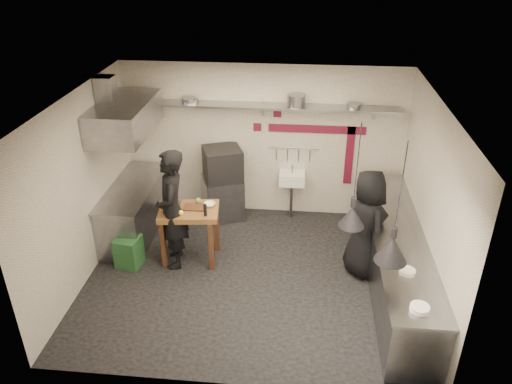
# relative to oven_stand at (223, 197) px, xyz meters

# --- Properties ---
(floor) EXTENTS (5.00, 5.00, 0.00)m
(floor) POSITION_rel_oven_stand_xyz_m (0.70, -1.77, -0.40)
(floor) COLOR black
(floor) RESTS_ON ground
(ceiling) EXTENTS (5.00, 5.00, 0.00)m
(ceiling) POSITION_rel_oven_stand_xyz_m (0.70, -1.77, 2.40)
(ceiling) COLOR beige
(ceiling) RESTS_ON floor
(wall_back) EXTENTS (5.00, 0.04, 2.80)m
(wall_back) POSITION_rel_oven_stand_xyz_m (0.70, 0.33, 1.00)
(wall_back) COLOR beige
(wall_back) RESTS_ON floor
(wall_front) EXTENTS (5.00, 0.04, 2.80)m
(wall_front) POSITION_rel_oven_stand_xyz_m (0.70, -3.87, 1.00)
(wall_front) COLOR beige
(wall_front) RESTS_ON floor
(wall_left) EXTENTS (0.04, 4.20, 2.80)m
(wall_left) POSITION_rel_oven_stand_xyz_m (-1.80, -1.77, 1.00)
(wall_left) COLOR beige
(wall_left) RESTS_ON floor
(wall_right) EXTENTS (0.04, 4.20, 2.80)m
(wall_right) POSITION_rel_oven_stand_xyz_m (3.20, -1.77, 1.00)
(wall_right) COLOR beige
(wall_right) RESTS_ON floor
(red_band_horiz) EXTENTS (1.70, 0.02, 0.14)m
(red_band_horiz) POSITION_rel_oven_stand_xyz_m (1.65, 0.31, 1.28)
(red_band_horiz) COLOR maroon
(red_band_horiz) RESTS_ON wall_back
(red_band_vert) EXTENTS (0.14, 0.02, 1.10)m
(red_band_vert) POSITION_rel_oven_stand_xyz_m (2.25, 0.31, 0.80)
(red_band_vert) COLOR maroon
(red_band_vert) RESTS_ON wall_back
(red_tile_a) EXTENTS (0.14, 0.02, 0.14)m
(red_tile_a) POSITION_rel_oven_stand_xyz_m (0.95, 0.31, 1.55)
(red_tile_a) COLOR maroon
(red_tile_a) RESTS_ON wall_back
(red_tile_b) EXTENTS (0.14, 0.02, 0.14)m
(red_tile_b) POSITION_rel_oven_stand_xyz_m (0.60, 0.31, 1.28)
(red_tile_b) COLOR maroon
(red_tile_b) RESTS_ON wall_back
(back_shelf) EXTENTS (4.60, 0.34, 0.04)m
(back_shelf) POSITION_rel_oven_stand_xyz_m (0.70, 0.15, 1.72)
(back_shelf) COLOR gray
(back_shelf) RESTS_ON wall_back
(shelf_bracket_left) EXTENTS (0.04, 0.06, 0.24)m
(shelf_bracket_left) POSITION_rel_oven_stand_xyz_m (-1.20, 0.30, 1.62)
(shelf_bracket_left) COLOR gray
(shelf_bracket_left) RESTS_ON wall_back
(shelf_bracket_mid) EXTENTS (0.04, 0.06, 0.24)m
(shelf_bracket_mid) POSITION_rel_oven_stand_xyz_m (0.70, 0.30, 1.62)
(shelf_bracket_mid) COLOR gray
(shelf_bracket_mid) RESTS_ON wall_back
(shelf_bracket_right) EXTENTS (0.04, 0.06, 0.24)m
(shelf_bracket_right) POSITION_rel_oven_stand_xyz_m (2.60, 0.30, 1.62)
(shelf_bracket_right) COLOR gray
(shelf_bracket_right) RESTS_ON wall_back
(pan_far_left) EXTENTS (0.26, 0.26, 0.09)m
(pan_far_left) POSITION_rel_oven_stand_xyz_m (-0.56, 0.15, 1.79)
(pan_far_left) COLOR gray
(pan_far_left) RESTS_ON back_shelf
(pan_mid_left) EXTENTS (0.25, 0.25, 0.07)m
(pan_mid_left) POSITION_rel_oven_stand_xyz_m (-0.50, 0.15, 1.78)
(pan_mid_left) COLOR gray
(pan_mid_left) RESTS_ON back_shelf
(stock_pot) EXTENTS (0.39, 0.39, 0.20)m
(stock_pot) POSITION_rel_oven_stand_xyz_m (1.28, 0.15, 1.84)
(stock_pot) COLOR gray
(stock_pot) RESTS_ON back_shelf
(pan_right) EXTENTS (0.31, 0.31, 0.08)m
(pan_right) POSITION_rel_oven_stand_xyz_m (2.24, 0.15, 1.78)
(pan_right) COLOR gray
(pan_right) RESTS_ON back_shelf
(oven_stand) EXTENTS (0.86, 0.82, 0.80)m
(oven_stand) POSITION_rel_oven_stand_xyz_m (0.00, 0.00, 0.00)
(oven_stand) COLOR gray
(oven_stand) RESTS_ON floor
(combi_oven) EXTENTS (0.81, 0.79, 0.58)m
(combi_oven) POSITION_rel_oven_stand_xyz_m (0.01, -0.02, 0.69)
(combi_oven) COLOR black
(combi_oven) RESTS_ON oven_stand
(oven_door) EXTENTS (0.52, 0.23, 0.46)m
(oven_door) POSITION_rel_oven_stand_xyz_m (0.06, -0.25, 0.69)
(oven_door) COLOR maroon
(oven_door) RESTS_ON combi_oven
(oven_glass) EXTENTS (0.34, 0.14, 0.34)m
(oven_glass) POSITION_rel_oven_stand_xyz_m (0.01, -0.33, 0.69)
(oven_glass) COLOR black
(oven_glass) RESTS_ON oven_door
(hand_sink) EXTENTS (0.46, 0.34, 0.22)m
(hand_sink) POSITION_rel_oven_stand_xyz_m (1.25, 0.15, 0.38)
(hand_sink) COLOR white
(hand_sink) RESTS_ON wall_back
(sink_tap) EXTENTS (0.03, 0.03, 0.14)m
(sink_tap) POSITION_rel_oven_stand_xyz_m (1.25, 0.15, 0.56)
(sink_tap) COLOR gray
(sink_tap) RESTS_ON hand_sink
(sink_drain) EXTENTS (0.06, 0.06, 0.66)m
(sink_drain) POSITION_rel_oven_stand_xyz_m (1.25, 0.11, -0.06)
(sink_drain) COLOR gray
(sink_drain) RESTS_ON floor
(utensil_rail) EXTENTS (0.90, 0.02, 0.02)m
(utensil_rail) POSITION_rel_oven_stand_xyz_m (1.25, 0.29, 0.92)
(utensil_rail) COLOR gray
(utensil_rail) RESTS_ON wall_back
(counter_right) EXTENTS (0.70, 3.80, 0.90)m
(counter_right) POSITION_rel_oven_stand_xyz_m (2.85, -1.77, 0.05)
(counter_right) COLOR gray
(counter_right) RESTS_ON floor
(counter_right_top) EXTENTS (0.76, 3.90, 0.03)m
(counter_right_top) POSITION_rel_oven_stand_xyz_m (2.85, -1.77, 0.52)
(counter_right_top) COLOR gray
(counter_right_top) RESTS_ON counter_right
(plate_stack) EXTENTS (0.29, 0.29, 0.07)m
(plate_stack) POSITION_rel_oven_stand_xyz_m (2.82, -3.43, 0.56)
(plate_stack) COLOR white
(plate_stack) RESTS_ON counter_right_top
(small_bowl_right) EXTENTS (0.23, 0.23, 0.05)m
(small_bowl_right) POSITION_rel_oven_stand_xyz_m (2.80, -2.73, 0.56)
(small_bowl_right) COLOR white
(small_bowl_right) RESTS_ON counter_right_top
(counter_left) EXTENTS (0.70, 1.90, 0.90)m
(counter_left) POSITION_rel_oven_stand_xyz_m (-1.45, -0.72, 0.05)
(counter_left) COLOR gray
(counter_left) RESTS_ON floor
(counter_left_top) EXTENTS (0.76, 2.00, 0.03)m
(counter_left_top) POSITION_rel_oven_stand_xyz_m (-1.45, -0.72, 0.52)
(counter_left_top) COLOR gray
(counter_left_top) RESTS_ON counter_left
(extractor_hood) EXTENTS (0.78, 1.60, 0.50)m
(extractor_hood) POSITION_rel_oven_stand_xyz_m (-1.40, -0.72, 1.75)
(extractor_hood) COLOR gray
(extractor_hood) RESTS_ON ceiling
(hood_duct) EXTENTS (0.28, 0.28, 0.50)m
(hood_duct) POSITION_rel_oven_stand_xyz_m (-1.65, -0.72, 2.15)
(hood_duct) COLOR gray
(hood_duct) RESTS_ON ceiling
(green_bin) EXTENTS (0.42, 0.42, 0.50)m
(green_bin) POSITION_rel_oven_stand_xyz_m (-1.26, -1.67, -0.15)
(green_bin) COLOR #225329
(green_bin) RESTS_ON floor
(prep_table) EXTENTS (0.99, 0.74, 0.92)m
(prep_table) POSITION_rel_oven_stand_xyz_m (-0.31, -1.38, 0.06)
(prep_table) COLOR brown
(prep_table) RESTS_ON floor
(cutting_board) EXTENTS (0.33, 0.24, 0.02)m
(cutting_board) POSITION_rel_oven_stand_xyz_m (-0.23, -1.34, 0.53)
(cutting_board) COLOR #522E1C
(cutting_board) RESTS_ON prep_table
(pepper_mill) EXTENTS (0.06, 0.06, 0.20)m
(pepper_mill) POSITION_rel_oven_stand_xyz_m (-0.01, -1.56, 0.62)
(pepper_mill) COLOR black
(pepper_mill) RESTS_ON prep_table
(lemon_a) EXTENTS (0.07, 0.07, 0.07)m
(lemon_a) POSITION_rel_oven_stand_xyz_m (-0.45, -1.54, 0.56)
(lemon_a) COLOR #F5FF35
(lemon_a) RESTS_ON prep_table
(lemon_b) EXTENTS (0.09, 0.09, 0.08)m
(lemon_b) POSITION_rel_oven_stand_xyz_m (-0.39, -1.57, 0.56)
(lemon_b) COLOR #F5FF35
(lemon_b) RESTS_ON prep_table
(veg_ball) EXTENTS (0.12, 0.12, 0.09)m
(veg_ball) POSITION_rel_oven_stand_xyz_m (-0.19, -1.19, 0.57)
(veg_ball) COLOR olive
(veg_ball) RESTS_ON prep_table
(steel_tray) EXTENTS (0.18, 0.13, 0.03)m
(steel_tray) POSITION_rel_oven_stand_xyz_m (-0.55, -1.22, 0.54)
(steel_tray) COLOR gray
(steel_tray) RESTS_ON prep_table
(bowl) EXTENTS (0.23, 0.23, 0.06)m
(bowl) POSITION_rel_oven_stand_xyz_m (0.00, -1.25, 0.55)
(bowl) COLOR white
(bowl) RESTS_ON prep_table
(heat_lamp_near) EXTENTS (0.44, 0.44, 1.40)m
(heat_lamp_near) POSITION_rel_oven_stand_xyz_m (2.08, -2.42, 1.70)
(heat_lamp_near) COLOR black
(heat_lamp_near) RESTS_ON ceiling
(heat_lamp_far) EXTENTS (0.51, 0.51, 1.54)m
(heat_lamp_far) POSITION_rel_oven_stand_xyz_m (2.52, -2.94, 1.63)
(heat_lamp_far) COLOR black
(heat_lamp_far) RESTS_ON ceiling
(chef_left) EXTENTS (0.61, 0.80, 1.95)m
(chef_left) POSITION_rel_oven_stand_xyz_m (-0.54, -1.52, 0.58)
(chef_left) COLOR black
(chef_left) RESTS_ON floor
(chef_right) EXTENTS (0.85, 1.00, 1.73)m
(chef_right) POSITION_rel_oven_stand_xyz_m (2.42, -1.47, 0.47)
(chef_right) COLOR black
(chef_right) RESTS_ON floor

